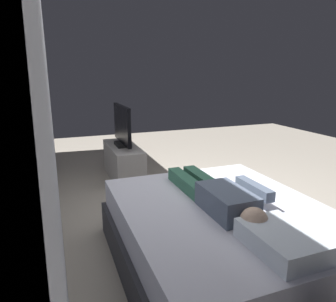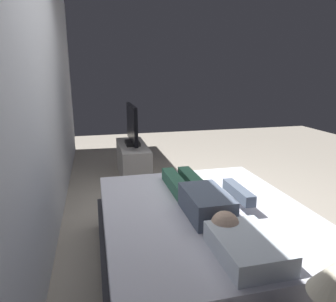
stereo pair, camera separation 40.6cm
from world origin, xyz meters
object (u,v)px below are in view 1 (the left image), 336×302
object	(u,v)px
bed	(222,238)
tv_stand	(123,162)
remote	(251,191)
tv	(122,127)
pillow	(281,240)
person	(219,196)

from	to	relation	value
bed	tv_stand	bearing A→B (deg)	5.80
bed	remote	distance (m)	0.51
remote	tv	size ratio (longest dim) A/B	0.17
pillow	bed	bearing A→B (deg)	-0.00
bed	tv_stand	xyz separation A→B (m)	(2.43, 0.25, -0.01)
remote	tv_stand	xyz separation A→B (m)	(2.25, 0.62, -0.30)
tv	tv_stand	bearing A→B (deg)	0.00
bed	pillow	bearing A→B (deg)	180.00
pillow	remote	bearing A→B (deg)	-24.81
remote	pillow	bearing A→B (deg)	155.19
pillow	remote	world-z (taller)	pillow
remote	bed	bearing A→B (deg)	115.47
tv	bed	bearing A→B (deg)	-174.20
person	bed	bearing A→B (deg)	-137.03
bed	tv_stand	world-z (taller)	bed
pillow	tv_stand	bearing A→B (deg)	4.60
bed	tv	world-z (taller)	tv
tv	person	bearing A→B (deg)	-174.76
bed	person	distance (m)	0.36
bed	remote	xyz separation A→B (m)	(0.18, -0.38, 0.29)
remote	tv_stand	size ratio (longest dim) A/B	0.14
person	tv	world-z (taller)	tv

